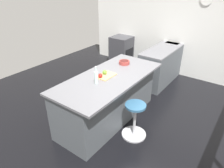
{
  "coord_description": "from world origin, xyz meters",
  "views": [
    {
      "loc": [
        2.75,
        1.82,
        2.55
      ],
      "look_at": [
        0.08,
        -0.13,
        0.81
      ],
      "focal_mm": 32.65,
      "sensor_mm": 36.0,
      "label": 1
    }
  ],
  "objects_px": {
    "cutting_board": "(106,76)",
    "apple_green": "(105,72)",
    "fruit_bowl": "(124,62)",
    "oven_range": "(121,50)",
    "kitchen_island": "(108,98)",
    "stool_by_window": "(135,121)",
    "water_bottle": "(96,77)",
    "apple_red": "(100,76)"
  },
  "relations": [
    {
      "from": "cutting_board",
      "to": "apple_red",
      "type": "xyz_separation_m",
      "value": [
        0.13,
        -0.02,
        0.05
      ]
    },
    {
      "from": "oven_range",
      "to": "cutting_board",
      "type": "relative_size",
      "value": 2.48
    },
    {
      "from": "apple_green",
      "to": "cutting_board",
      "type": "bearing_deg",
      "value": 66.84
    },
    {
      "from": "kitchen_island",
      "to": "water_bottle",
      "type": "distance_m",
      "value": 0.69
    },
    {
      "from": "apple_red",
      "to": "apple_green",
      "type": "height_order",
      "value": "apple_green"
    },
    {
      "from": "oven_range",
      "to": "water_bottle",
      "type": "relative_size",
      "value": 2.86
    },
    {
      "from": "fruit_bowl",
      "to": "oven_range",
      "type": "bearing_deg",
      "value": -145.08
    },
    {
      "from": "apple_green",
      "to": "oven_range",
      "type": "bearing_deg",
      "value": -152.38
    },
    {
      "from": "oven_range",
      "to": "apple_green",
      "type": "bearing_deg",
      "value": 27.62
    },
    {
      "from": "fruit_bowl",
      "to": "cutting_board",
      "type": "bearing_deg",
      "value": 4.6
    },
    {
      "from": "oven_range",
      "to": "fruit_bowl",
      "type": "height_order",
      "value": "fruit_bowl"
    },
    {
      "from": "stool_by_window",
      "to": "apple_red",
      "type": "relative_size",
      "value": 8.57
    },
    {
      "from": "apple_green",
      "to": "fruit_bowl",
      "type": "xyz_separation_m",
      "value": [
        -0.67,
        -0.01,
        -0.02
      ]
    },
    {
      "from": "stool_by_window",
      "to": "fruit_bowl",
      "type": "distance_m",
      "value": 1.28
    },
    {
      "from": "oven_range",
      "to": "apple_green",
      "type": "height_order",
      "value": "apple_green"
    },
    {
      "from": "stool_by_window",
      "to": "fruit_bowl",
      "type": "height_order",
      "value": "fruit_bowl"
    },
    {
      "from": "oven_range",
      "to": "stool_by_window",
      "type": "bearing_deg",
      "value": 37.65
    },
    {
      "from": "oven_range",
      "to": "fruit_bowl",
      "type": "relative_size",
      "value": 4.08
    },
    {
      "from": "cutting_board",
      "to": "apple_green",
      "type": "bearing_deg",
      "value": -113.16
    },
    {
      "from": "stool_by_window",
      "to": "water_bottle",
      "type": "xyz_separation_m",
      "value": [
        0.22,
        -0.66,
        0.76
      ]
    },
    {
      "from": "water_bottle",
      "to": "fruit_bowl",
      "type": "bearing_deg",
      "value": -174.64
    },
    {
      "from": "apple_green",
      "to": "stool_by_window",
      "type": "bearing_deg",
      "value": 80.74
    },
    {
      "from": "apple_green",
      "to": "water_bottle",
      "type": "relative_size",
      "value": 0.26
    },
    {
      "from": "water_bottle",
      "to": "apple_red",
      "type": "bearing_deg",
      "value": -161.41
    },
    {
      "from": "apple_red",
      "to": "fruit_bowl",
      "type": "distance_m",
      "value": 0.82
    },
    {
      "from": "cutting_board",
      "to": "water_bottle",
      "type": "bearing_deg",
      "value": 6.98
    },
    {
      "from": "stool_by_window",
      "to": "water_bottle",
      "type": "bearing_deg",
      "value": -71.34
    },
    {
      "from": "apple_green",
      "to": "water_bottle",
      "type": "bearing_deg",
      "value": 14.54
    },
    {
      "from": "kitchen_island",
      "to": "fruit_bowl",
      "type": "bearing_deg",
      "value": -174.33
    },
    {
      "from": "kitchen_island",
      "to": "stool_by_window",
      "type": "bearing_deg",
      "value": 78.81
    },
    {
      "from": "apple_red",
      "to": "stool_by_window",
      "type": "bearing_deg",
      "value": 92.61
    },
    {
      "from": "kitchen_island",
      "to": "apple_green",
      "type": "relative_size",
      "value": 28.23
    },
    {
      "from": "apple_red",
      "to": "water_bottle",
      "type": "relative_size",
      "value": 0.25
    },
    {
      "from": "water_bottle",
      "to": "fruit_bowl",
      "type": "height_order",
      "value": "water_bottle"
    },
    {
      "from": "cutting_board",
      "to": "fruit_bowl",
      "type": "height_order",
      "value": "fruit_bowl"
    },
    {
      "from": "oven_range",
      "to": "kitchen_island",
      "type": "relative_size",
      "value": 0.39
    },
    {
      "from": "kitchen_island",
      "to": "fruit_bowl",
      "type": "distance_m",
      "value": 0.83
    },
    {
      "from": "apple_green",
      "to": "water_bottle",
      "type": "distance_m",
      "value": 0.36
    },
    {
      "from": "apple_red",
      "to": "apple_green",
      "type": "bearing_deg",
      "value": -170.61
    },
    {
      "from": "stool_by_window",
      "to": "apple_red",
      "type": "bearing_deg",
      "value": -87.39
    },
    {
      "from": "stool_by_window",
      "to": "water_bottle",
      "type": "distance_m",
      "value": 1.03
    },
    {
      "from": "kitchen_island",
      "to": "cutting_board",
      "type": "xyz_separation_m",
      "value": [
        0.04,
        -0.01,
        0.48
      ]
    }
  ]
}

